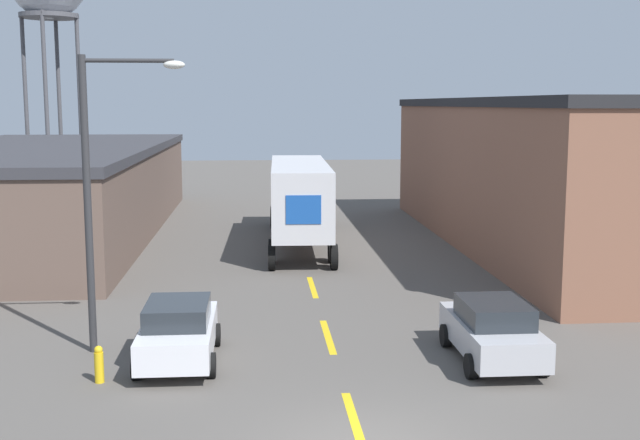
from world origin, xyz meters
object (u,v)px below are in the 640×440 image
at_px(parked_car_left_near, 178,331).
at_px(street_lamp, 100,182).
at_px(semi_truck, 299,194).
at_px(fire_hydrant, 99,364).
at_px(parked_car_right_near, 492,330).

relative_size(parked_car_left_near, street_lamp, 0.54).
relative_size(semi_truck, street_lamp, 1.78).
distance_m(street_lamp, fire_hydrant, 4.82).
bearing_deg(parked_car_right_near, fire_hydrant, -175.10).
distance_m(parked_car_left_near, fire_hydrant, 2.28).
distance_m(semi_truck, parked_car_right_near, 18.31).
bearing_deg(fire_hydrant, parked_car_right_near, 4.90).
relative_size(parked_car_right_near, parked_car_left_near, 1.00).
xyz_separation_m(parked_car_right_near, street_lamp, (-10.08, 1.64, 3.75)).
bearing_deg(parked_car_left_near, parked_car_right_near, -4.07).
xyz_separation_m(parked_car_right_near, fire_hydrant, (-9.78, -0.84, -0.37)).
bearing_deg(parked_car_left_near, street_lamp, 152.33).
height_order(parked_car_right_near, fire_hydrant, parked_car_right_near).
distance_m(parked_car_left_near, street_lamp, 4.40).
bearing_deg(fire_hydrant, parked_car_left_near, 38.96).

